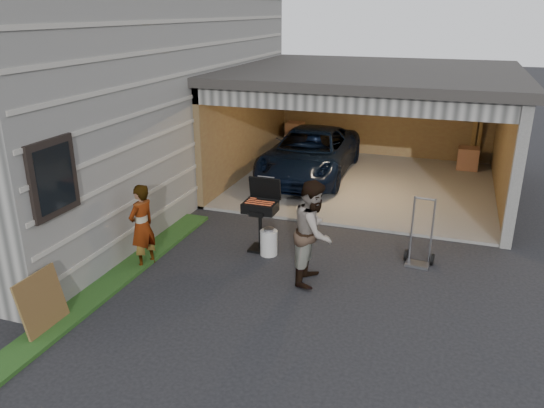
{
  "coord_description": "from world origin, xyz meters",
  "views": [
    {
      "loc": [
        2.73,
        -6.46,
        4.21
      ],
      "look_at": [
        0.0,
        1.39,
        1.15
      ],
      "focal_mm": 35.0,
      "sensor_mm": 36.0,
      "label": 1
    }
  ],
  "objects_px": {
    "plywood_panel": "(42,303)",
    "hand_truck": "(419,252)",
    "minivan": "(310,155)",
    "man": "(314,232)",
    "bbq_grill": "(261,209)",
    "propane_tank": "(269,243)",
    "woman": "(142,226)"
  },
  "relations": [
    {
      "from": "plywood_panel",
      "to": "hand_truck",
      "type": "relative_size",
      "value": 0.7
    },
    {
      "from": "minivan",
      "to": "man",
      "type": "distance_m",
      "value": 5.68
    },
    {
      "from": "man",
      "to": "bbq_grill",
      "type": "height_order",
      "value": "man"
    },
    {
      "from": "propane_tank",
      "to": "bbq_grill",
      "type": "bearing_deg",
      "value": 141.11
    },
    {
      "from": "propane_tank",
      "to": "plywood_panel",
      "type": "xyz_separation_m",
      "value": [
        -2.14,
        -3.3,
        0.19
      ]
    },
    {
      "from": "man",
      "to": "minivan",
      "type": "bearing_deg",
      "value": 13.94
    },
    {
      "from": "propane_tank",
      "to": "plywood_panel",
      "type": "relative_size",
      "value": 0.55
    },
    {
      "from": "plywood_panel",
      "to": "hand_truck",
      "type": "xyz_separation_m",
      "value": [
        4.75,
        3.8,
        -0.19
      ]
    },
    {
      "from": "bbq_grill",
      "to": "plywood_panel",
      "type": "bearing_deg",
      "value": -119.01
    },
    {
      "from": "woman",
      "to": "bbq_grill",
      "type": "xyz_separation_m",
      "value": [
        1.68,
        1.29,
        0.06
      ]
    },
    {
      "from": "minivan",
      "to": "propane_tank",
      "type": "xyz_separation_m",
      "value": [
        0.54,
        -4.79,
        -0.38
      ]
    },
    {
      "from": "propane_tank",
      "to": "hand_truck",
      "type": "relative_size",
      "value": 0.38
    },
    {
      "from": "woman",
      "to": "propane_tank",
      "type": "relative_size",
      "value": 3.15
    },
    {
      "from": "plywood_panel",
      "to": "bbq_grill",
      "type": "bearing_deg",
      "value": 60.99
    },
    {
      "from": "man",
      "to": "woman",
      "type": "bearing_deg",
      "value": 96.68
    },
    {
      "from": "man",
      "to": "propane_tank",
      "type": "distance_m",
      "value": 1.36
    },
    {
      "from": "minivan",
      "to": "hand_truck",
      "type": "bearing_deg",
      "value": -54.89
    },
    {
      "from": "hand_truck",
      "to": "plywood_panel",
      "type": "bearing_deg",
      "value": -136.07
    },
    {
      "from": "woman",
      "to": "man",
      "type": "relative_size",
      "value": 0.86
    },
    {
      "from": "woman",
      "to": "hand_truck",
      "type": "bearing_deg",
      "value": 121.56
    },
    {
      "from": "woman",
      "to": "hand_truck",
      "type": "distance_m",
      "value": 4.82
    },
    {
      "from": "woman",
      "to": "man",
      "type": "xyz_separation_m",
      "value": [
        2.9,
        0.43,
        0.12
      ]
    },
    {
      "from": "man",
      "to": "bbq_grill",
      "type": "distance_m",
      "value": 1.49
    },
    {
      "from": "woman",
      "to": "plywood_panel",
      "type": "distance_m",
      "value": 2.22
    },
    {
      "from": "man",
      "to": "propane_tank",
      "type": "bearing_deg",
      "value": 54.06
    },
    {
      "from": "man",
      "to": "plywood_panel",
      "type": "distance_m",
      "value": 4.11
    },
    {
      "from": "woman",
      "to": "propane_tank",
      "type": "xyz_separation_m",
      "value": [
        1.9,
        1.11,
        -0.5
      ]
    },
    {
      "from": "bbq_grill",
      "to": "hand_truck",
      "type": "xyz_separation_m",
      "value": [
        2.82,
        0.33,
        -0.56
      ]
    },
    {
      "from": "plywood_panel",
      "to": "hand_truck",
      "type": "height_order",
      "value": "hand_truck"
    },
    {
      "from": "bbq_grill",
      "to": "propane_tank",
      "type": "height_order",
      "value": "bbq_grill"
    },
    {
      "from": "minivan",
      "to": "man",
      "type": "xyz_separation_m",
      "value": [
        1.54,
        -5.46,
        0.25
      ]
    },
    {
      "from": "minivan",
      "to": "woman",
      "type": "relative_size",
      "value": 2.98
    }
  ]
}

